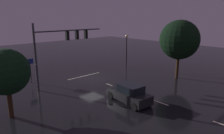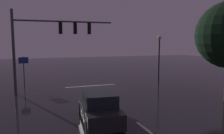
{
  "view_description": "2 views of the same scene",
  "coord_description": "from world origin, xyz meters",
  "px_view_note": "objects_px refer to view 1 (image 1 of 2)",
  "views": [
    {
      "loc": [
        15.01,
        19.9,
        7.61
      ],
      "look_at": [
        0.87,
        4.76,
        2.49
      ],
      "focal_mm": 32.92,
      "sensor_mm": 36.0,
      "label": 1
    },
    {
      "loc": [
        5.13,
        19.4,
        4.41
      ],
      "look_at": [
        -0.62,
        3.0,
        2.35
      ],
      "focal_mm": 35.39,
      "sensor_mm": 36.0,
      "label": 2
    }
  ],
  "objects_px": {
    "route_sign": "(30,65)",
    "tree_right_near": "(6,72)",
    "tree_left_near": "(179,40)",
    "street_lamp_left_kerb": "(127,45)",
    "car_approaching": "(129,94)",
    "traffic_signal_assembly": "(62,42)"
  },
  "relations": [
    {
      "from": "street_lamp_left_kerb",
      "to": "tree_right_near",
      "type": "distance_m",
      "value": 18.46
    },
    {
      "from": "car_approaching",
      "to": "street_lamp_left_kerb",
      "type": "xyz_separation_m",
      "value": [
        -9.07,
        -8.87,
        2.71
      ]
    },
    {
      "from": "traffic_signal_assembly",
      "to": "car_approaching",
      "type": "relative_size",
      "value": 1.9
    },
    {
      "from": "traffic_signal_assembly",
      "to": "route_sign",
      "type": "bearing_deg",
      "value": -51.86
    },
    {
      "from": "tree_right_near",
      "to": "tree_left_near",
      "type": "bearing_deg",
      "value": 170.05
    },
    {
      "from": "street_lamp_left_kerb",
      "to": "traffic_signal_assembly",
      "type": "bearing_deg",
      "value": 1.79
    },
    {
      "from": "street_lamp_left_kerb",
      "to": "tree_left_near",
      "type": "height_order",
      "value": "tree_left_near"
    },
    {
      "from": "car_approaching",
      "to": "tree_right_near",
      "type": "height_order",
      "value": "tree_right_near"
    },
    {
      "from": "tree_left_near",
      "to": "tree_right_near",
      "type": "relative_size",
      "value": 1.35
    },
    {
      "from": "street_lamp_left_kerb",
      "to": "route_sign",
      "type": "height_order",
      "value": "street_lamp_left_kerb"
    },
    {
      "from": "traffic_signal_assembly",
      "to": "tree_right_near",
      "type": "relative_size",
      "value": 1.59
    },
    {
      "from": "car_approaching",
      "to": "route_sign",
      "type": "height_order",
      "value": "route_sign"
    },
    {
      "from": "street_lamp_left_kerb",
      "to": "tree_right_near",
      "type": "bearing_deg",
      "value": 14.36
    },
    {
      "from": "route_sign",
      "to": "traffic_signal_assembly",
      "type": "bearing_deg",
      "value": 128.14
    },
    {
      "from": "car_approaching",
      "to": "route_sign",
      "type": "bearing_deg",
      "value": -70.13
    },
    {
      "from": "route_sign",
      "to": "tree_right_near",
      "type": "height_order",
      "value": "tree_right_near"
    },
    {
      "from": "traffic_signal_assembly",
      "to": "street_lamp_left_kerb",
      "type": "height_order",
      "value": "traffic_signal_assembly"
    },
    {
      "from": "street_lamp_left_kerb",
      "to": "tree_left_near",
      "type": "distance_m",
      "value": 8.05
    },
    {
      "from": "tree_left_near",
      "to": "tree_right_near",
      "type": "distance_m",
      "value": 19.15
    },
    {
      "from": "car_approaching",
      "to": "route_sign",
      "type": "xyz_separation_m",
      "value": [
        4.23,
        -11.7,
        1.29
      ]
    },
    {
      "from": "car_approaching",
      "to": "route_sign",
      "type": "relative_size",
      "value": 1.55
    },
    {
      "from": "street_lamp_left_kerb",
      "to": "route_sign",
      "type": "xyz_separation_m",
      "value": [
        13.3,
        -2.83,
        -1.42
      ]
    }
  ]
}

